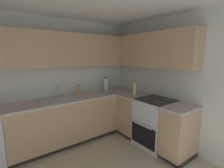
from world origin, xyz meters
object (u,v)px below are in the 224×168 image
at_px(paper_towel_roll, 106,85).
at_px(oil_bottle, 135,88).
at_px(oven_range, 155,122).
at_px(soap_bottle, 79,90).

distance_m(paper_towel_roll, oil_bottle, 0.73).
height_order(oven_range, oil_bottle, oil_bottle).
xyz_separation_m(oven_range, soap_bottle, (-0.94, 1.26, 0.52)).
distance_m(soap_bottle, paper_towel_roll, 0.67).
bearing_deg(oil_bottle, soap_bottle, 142.54).
bearing_deg(soap_bottle, paper_towel_roll, -1.70).
xyz_separation_m(soap_bottle, oil_bottle, (0.93, -0.71, 0.05)).
bearing_deg(paper_towel_roll, soap_bottle, 178.30).
relative_size(soap_bottle, oil_bottle, 0.69).
height_order(soap_bottle, paper_towel_roll, paper_towel_roll).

